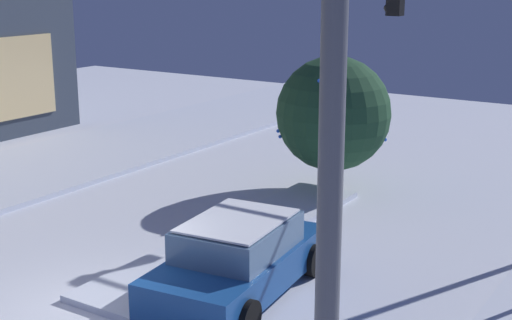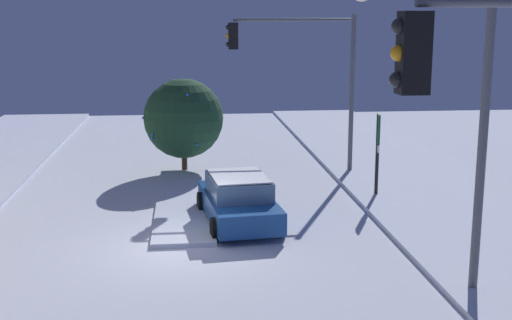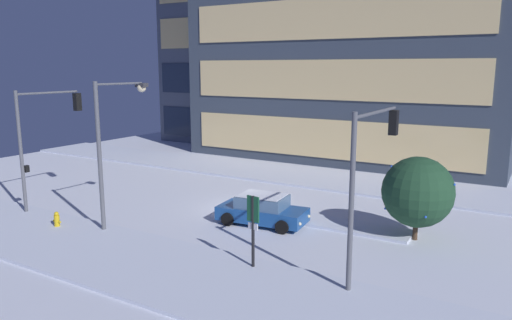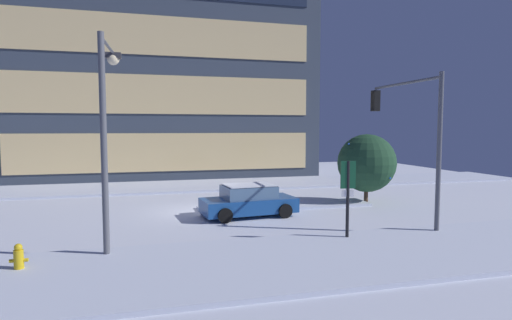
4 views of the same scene
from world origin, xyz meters
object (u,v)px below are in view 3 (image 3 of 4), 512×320
(car_near, at_px, (262,210))
(fire_hydrant, at_px, (57,221))
(traffic_light_corner_near_left, at_px, (45,128))
(street_lamp_arched, at_px, (114,132))
(traffic_light_corner_near_right, at_px, (372,159))
(parking_info_sign, at_px, (253,223))
(decorated_tree_median, at_px, (418,192))

(car_near, distance_m, fire_hydrant, 9.88)
(traffic_light_corner_near_left, relative_size, street_lamp_arched, 0.92)
(traffic_light_corner_near_left, relative_size, fire_hydrant, 7.58)
(traffic_light_corner_near_left, height_order, street_lamp_arched, street_lamp_arched)
(traffic_light_corner_near_right, height_order, parking_info_sign, traffic_light_corner_near_right)
(traffic_light_corner_near_right, distance_m, street_lamp_arched, 12.10)
(car_near, distance_m, traffic_light_corner_near_left, 12.61)
(car_near, relative_size, traffic_light_corner_near_left, 0.71)
(parking_info_sign, bearing_deg, car_near, 35.07)
(traffic_light_corner_near_right, relative_size, traffic_light_corner_near_left, 0.96)
(traffic_light_corner_near_right, height_order, decorated_tree_median, traffic_light_corner_near_right)
(parking_info_sign, xyz_separation_m, decorated_tree_median, (4.52, 6.58, 0.34))
(fire_hydrant, relative_size, decorated_tree_median, 0.23)
(fire_hydrant, bearing_deg, street_lamp_arched, 36.73)
(fire_hydrant, bearing_deg, decorated_tree_median, 25.89)
(traffic_light_corner_near_right, bearing_deg, fire_hydrant, 100.67)
(traffic_light_corner_near_left, relative_size, parking_info_sign, 2.22)
(traffic_light_corner_near_left, distance_m, fire_hydrant, 5.74)
(street_lamp_arched, height_order, decorated_tree_median, street_lamp_arched)
(car_near, relative_size, street_lamp_arched, 0.65)
(traffic_light_corner_near_right, bearing_deg, traffic_light_corner_near_left, 91.55)
(parking_info_sign, bearing_deg, traffic_light_corner_near_right, -54.16)
(car_near, distance_m, decorated_tree_median, 7.34)
(traffic_light_corner_near_left, bearing_deg, traffic_light_corner_near_right, -88.45)
(street_lamp_arched, relative_size, parking_info_sign, 2.41)
(traffic_light_corner_near_right, relative_size, fire_hydrant, 7.29)
(car_near, xyz_separation_m, fire_hydrant, (-8.07, -5.70, -0.30))
(traffic_light_corner_near_left, distance_m, decorated_tree_median, 19.36)
(traffic_light_corner_near_left, bearing_deg, fire_hydrant, -122.57)
(car_near, xyz_separation_m, traffic_light_corner_near_right, (6.30, -2.99, 3.67))
(traffic_light_corner_near_right, xyz_separation_m, fire_hydrant, (-14.36, -2.71, -3.97))
(traffic_light_corner_near_left, xyz_separation_m, parking_info_sign, (14.03, -1.49, -2.53))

